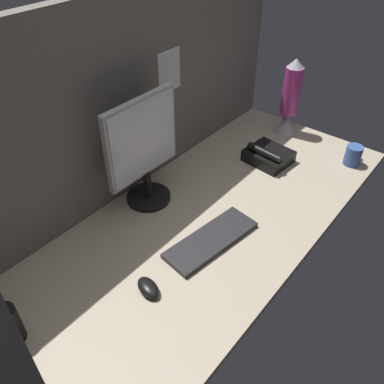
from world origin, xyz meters
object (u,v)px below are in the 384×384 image
at_px(mug_ceramic_blue, 353,155).
at_px(keyboard, 211,240).
at_px(mouse, 148,288).
at_px(monitor, 143,149).
at_px(desk_phone, 268,156).
at_px(lava_lamp, 289,103).
at_px(mug_black_travel, 7,326).

bearing_deg(mug_ceramic_blue, keyboard, 166.12).
bearing_deg(mug_ceramic_blue, mouse, 168.61).
relative_size(monitor, keyboard, 1.20).
relative_size(mouse, desk_phone, 0.47).
bearing_deg(lava_lamp, mug_ceramic_blue, -99.61).
height_order(keyboard, desk_phone, desk_phone).
height_order(keyboard, mug_black_travel, mug_black_travel).
bearing_deg(desk_phone, monitor, 155.71).
bearing_deg(keyboard, desk_phone, 18.51).
distance_m(keyboard, desk_phone, 0.59).
distance_m(mug_black_travel, lava_lamp, 1.54).
xyz_separation_m(mug_black_travel, desk_phone, (1.25, -0.10, -0.03)).
bearing_deg(monitor, mug_black_travel, -168.36).
height_order(monitor, keyboard, monitor).
height_order(monitor, mouse, monitor).
xyz_separation_m(mug_ceramic_blue, lava_lamp, (0.06, 0.38, 0.11)).
bearing_deg(keyboard, mouse, -176.71).
relative_size(keyboard, mug_black_travel, 2.87).
distance_m(monitor, mouse, 0.52).
bearing_deg(desk_phone, mug_black_travel, 175.40).
xyz_separation_m(keyboard, mug_ceramic_blue, (0.81, -0.20, 0.04)).
height_order(mouse, lava_lamp, lava_lamp).
xyz_separation_m(mug_ceramic_blue, desk_phone, (-0.23, 0.31, -0.01)).
bearing_deg(keyboard, mug_ceramic_blue, -6.03).
bearing_deg(monitor, desk_phone, -24.29).
height_order(monitor, desk_phone, monitor).
bearing_deg(mouse, monitor, 59.62).
distance_m(monitor, keyboard, 0.42).
distance_m(monitor, mug_ceramic_blue, 0.97).
bearing_deg(mug_ceramic_blue, mug_black_travel, 164.54).
relative_size(mouse, mug_black_travel, 0.74).
relative_size(keyboard, lava_lamp, 0.96).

